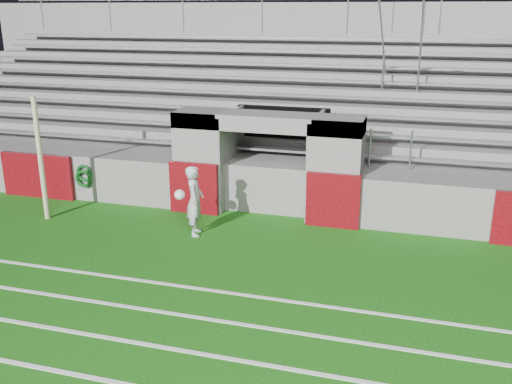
% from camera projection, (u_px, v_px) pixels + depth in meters
% --- Properties ---
extents(ground, '(90.00, 90.00, 0.00)m').
position_uv_depth(ground, '(222.00, 268.00, 11.73)').
color(ground, '#14540E').
rests_on(ground, ground).
extents(field_post, '(0.12, 0.12, 3.10)m').
position_uv_depth(field_post, '(41.00, 159.00, 14.03)').
color(field_post, '#C4BC92').
rests_on(field_post, ground).
extents(stadium_structure, '(26.00, 8.48, 5.42)m').
position_uv_depth(stadium_structure, '(303.00, 124.00, 18.55)').
color(stadium_structure, slate).
rests_on(stadium_structure, ground).
extents(goalkeeper_with_ball, '(0.72, 0.69, 1.66)m').
position_uv_depth(goalkeeper_with_ball, '(194.00, 201.00, 13.22)').
color(goalkeeper_with_ball, '#B8BCC2').
rests_on(goalkeeper_with_ball, ground).
extents(hose_coil, '(0.50, 0.14, 0.64)m').
position_uv_depth(hose_coil, '(84.00, 176.00, 15.50)').
color(hose_coil, '#0D4217').
rests_on(hose_coil, ground).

